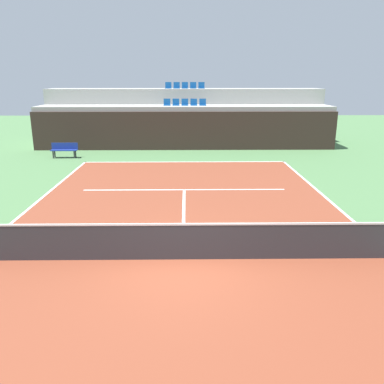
% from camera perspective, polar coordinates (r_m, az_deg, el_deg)
% --- Properties ---
extents(ground_plane, '(80.00, 80.00, 0.00)m').
position_cam_1_polar(ground_plane, '(10.01, -1.36, -9.86)').
color(ground_plane, '#477042').
extents(court_surface, '(11.00, 24.00, 0.01)m').
position_cam_1_polar(court_surface, '(10.01, -1.36, -9.83)').
color(court_surface, brown).
rests_on(court_surface, ground_plane).
extents(baseline_far, '(11.00, 0.10, 0.00)m').
position_cam_1_polar(baseline_far, '(21.39, -1.07, 4.42)').
color(baseline_far, white).
rests_on(baseline_far, court_surface).
extents(service_line_far, '(8.26, 0.10, 0.00)m').
position_cam_1_polar(service_line_far, '(16.00, -1.15, 0.33)').
color(service_line_far, white).
rests_on(service_line_far, court_surface).
extents(centre_service_line, '(0.10, 6.40, 0.00)m').
position_cam_1_polar(centre_service_line, '(12.96, -1.23, -3.56)').
color(centre_service_line, white).
rests_on(centre_service_line, court_surface).
extents(back_wall, '(19.24, 0.30, 2.41)m').
position_cam_1_polar(back_wall, '(25.02, -1.05, 8.93)').
color(back_wall, '#33231E').
rests_on(back_wall, ground_plane).
extents(stands_tier_lower, '(19.24, 2.40, 2.69)m').
position_cam_1_polar(stands_tier_lower, '(26.34, -1.04, 9.61)').
color(stands_tier_lower, '#9E9E99').
rests_on(stands_tier_lower, ground_plane).
extents(stands_tier_upper, '(19.24, 2.40, 3.72)m').
position_cam_1_polar(stands_tier_upper, '(28.67, -1.03, 11.19)').
color(stands_tier_upper, '#9E9E99').
rests_on(stands_tier_upper, ground_plane).
extents(seating_row_lower, '(2.80, 0.44, 0.44)m').
position_cam_1_polar(seating_row_lower, '(26.30, -1.05, 12.81)').
color(seating_row_lower, '#145193').
rests_on(seating_row_lower, stands_tier_lower).
extents(seating_row_upper, '(2.80, 0.44, 0.44)m').
position_cam_1_polar(seating_row_upper, '(28.66, -1.05, 15.16)').
color(seating_row_upper, '#145193').
rests_on(seating_row_upper, stands_tier_upper).
extents(tennis_net, '(11.08, 0.08, 1.07)m').
position_cam_1_polar(tennis_net, '(9.80, -1.38, -7.19)').
color(tennis_net, black).
rests_on(tennis_net, court_surface).
extents(player_bench, '(1.50, 0.40, 0.85)m').
position_cam_1_polar(player_bench, '(23.71, -18.17, 6.01)').
color(player_bench, navy).
rests_on(player_bench, ground_plane).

